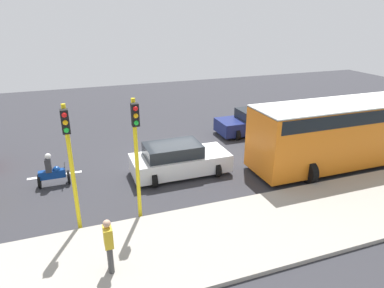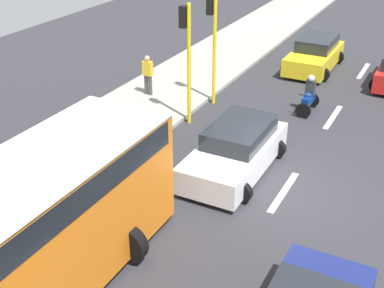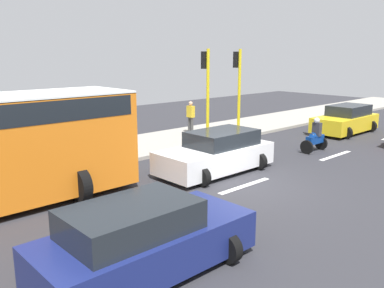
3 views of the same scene
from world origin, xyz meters
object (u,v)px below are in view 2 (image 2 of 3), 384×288
(car_yellow_cab, at_px, (315,55))
(motorcycle, at_px, (309,97))
(car_white, at_px, (236,150))
(pedestrian_near_signal, at_px, (148,74))
(traffic_light_corner, at_px, (213,33))
(traffic_light_midblock, at_px, (187,47))

(car_yellow_cab, bearing_deg, motorcycle, 103.11)
(car_white, distance_m, pedestrian_near_signal, 6.85)
(car_white, bearing_deg, traffic_light_corner, -56.48)
(car_yellow_cab, height_order, car_white, same)
(motorcycle, bearing_deg, car_white, 82.22)
(car_yellow_cab, bearing_deg, traffic_light_midblock, 72.47)
(car_white, height_order, traffic_light_midblock, traffic_light_midblock)
(car_white, bearing_deg, car_yellow_cab, -87.57)
(motorcycle, bearing_deg, car_yellow_cab, -76.89)
(car_white, bearing_deg, traffic_light_midblock, -38.87)
(car_yellow_cab, relative_size, traffic_light_midblock, 0.96)
(pedestrian_near_signal, bearing_deg, car_yellow_cab, -127.23)
(motorcycle, distance_m, traffic_light_corner, 4.53)
(motorcycle, height_order, traffic_light_midblock, traffic_light_midblock)
(traffic_light_corner, bearing_deg, car_white, 123.52)
(traffic_light_corner, bearing_deg, traffic_light_midblock, 90.00)
(car_yellow_cab, relative_size, traffic_light_corner, 0.96)
(pedestrian_near_signal, height_order, traffic_light_midblock, traffic_light_midblock)
(pedestrian_near_signal, height_order, traffic_light_corner, traffic_light_corner)
(pedestrian_near_signal, bearing_deg, motorcycle, -165.61)
(traffic_light_midblock, bearing_deg, car_yellow_cab, -107.53)
(motorcycle, distance_m, pedestrian_near_signal, 6.61)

